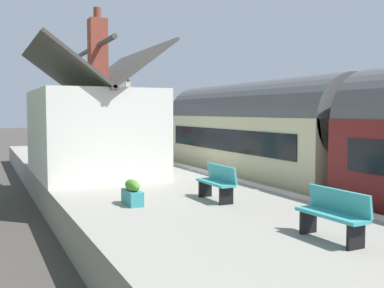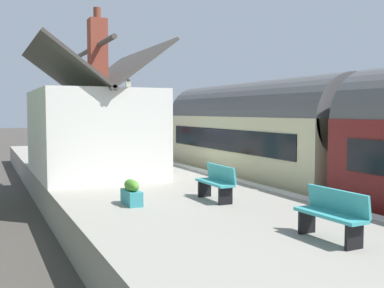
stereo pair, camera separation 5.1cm
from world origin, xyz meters
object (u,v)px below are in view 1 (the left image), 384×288
at_px(planter_by_door, 106,143).
at_px(station_building, 92,129).
at_px(bench_near_building, 84,144).
at_px(bench_platform_end, 217,181).
at_px(planter_corner_building, 132,193).
at_px(planter_bench_right, 156,159).
at_px(train, 350,145).
at_px(planter_under_sign, 149,157).
at_px(station_sign_board, 135,133).
at_px(bench_mid_platform, 334,213).
at_px(planter_edge_near, 132,149).
at_px(lamp_post_platform, 128,102).

bearing_deg(planter_by_door, station_building, 163.45).
bearing_deg(bench_near_building, bench_platform_end, -179.15).
bearing_deg(planter_by_door, planter_corner_building, 168.02).
bearing_deg(planter_bench_right, station_building, 104.13).
bearing_deg(train, planter_under_sign, 19.47).
bearing_deg(train, bench_platform_end, 89.80).
height_order(planter_corner_building, station_sign_board, station_sign_board).
xyz_separation_m(bench_mid_platform, station_sign_board, (15.49, -1.40, 0.71)).
relative_size(bench_near_building, planter_corner_building, 1.76).
xyz_separation_m(bench_mid_platform, planter_under_sign, (12.61, -1.09, -0.21)).
relative_size(bench_near_building, planter_under_sign, 1.50).
relative_size(train, bench_mid_platform, 14.79).
relative_size(bench_mid_platform, planter_edge_near, 2.01).
bearing_deg(bench_platform_end, train, -90.20).
distance_m(bench_platform_end, planter_edge_near, 11.61).
distance_m(train, station_sign_board, 11.83).
bearing_deg(bench_near_building, planter_corner_building, 172.77).
relative_size(station_building, planter_under_sign, 6.54).
distance_m(bench_platform_end, station_sign_board, 11.61).
bearing_deg(planter_bench_right, planter_edge_near, -6.68).
xyz_separation_m(bench_platform_end, bench_near_building, (15.08, 0.22, 0.00)).
xyz_separation_m(planter_by_door, station_sign_board, (-4.69, -0.26, 0.77)).
relative_size(station_building, planter_by_door, 7.73).
bearing_deg(station_building, planter_by_door, -16.55).
distance_m(planter_edge_near, planter_corner_building, 11.69).
relative_size(station_building, planter_corner_building, 7.70).
height_order(bench_mid_platform, planter_by_door, bench_mid_platform).
relative_size(planter_bench_right, lamp_post_platform, 0.19).
xyz_separation_m(planter_by_door, planter_under_sign, (-7.57, 0.04, -0.15)).
xyz_separation_m(station_building, lamp_post_platform, (6.66, -3.31, 1.10)).
height_order(bench_near_building, planter_bench_right, bench_near_building).
height_order(planter_bench_right, station_sign_board, station_sign_board).
height_order(planter_edge_near, lamp_post_platform, lamp_post_platform).
relative_size(station_building, planter_bench_right, 8.17).
bearing_deg(train, planter_bench_right, 27.20).
xyz_separation_m(bench_platform_end, planter_corner_building, (0.37, 2.09, -0.19)).
bearing_deg(bench_near_building, planter_edge_near, -155.36).
bearing_deg(planter_under_sign, planter_by_door, -0.31).
height_order(train, lamp_post_platform, lamp_post_platform).
bearing_deg(planter_edge_near, planter_corner_building, 162.59).
distance_m(bench_near_building, planter_corner_building, 14.83).
relative_size(bench_platform_end, planter_under_sign, 1.48).
bearing_deg(station_building, bench_platform_end, -163.69).
bearing_deg(planter_corner_building, lamp_post_platform, -16.50).
bearing_deg(planter_edge_near, station_sign_board, -105.80).
bearing_deg(train, planter_edge_near, 13.93).
xyz_separation_m(bench_mid_platform, planter_by_door, (20.18, -1.14, -0.06)).
distance_m(bench_near_building, bench_mid_platform, 19.08).
bearing_deg(planter_by_door, planter_bench_right, 177.44).
xyz_separation_m(train, lamp_post_platform, (12.68, 2.72, 1.46)).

